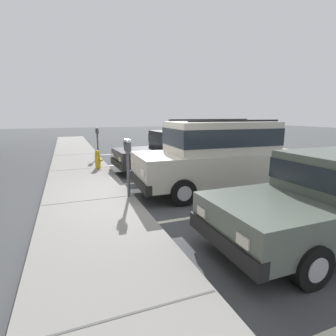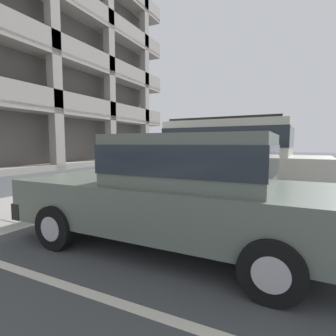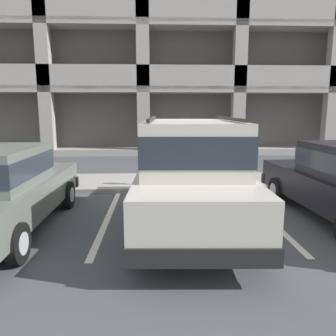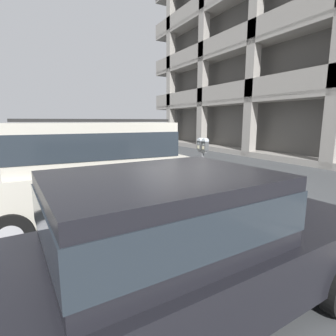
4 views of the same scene
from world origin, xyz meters
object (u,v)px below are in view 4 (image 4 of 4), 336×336
red_sedan (63,160)px  parking_meter_near (202,153)px  dark_hatchback (179,243)px  silver_suv (95,168)px

red_sedan → parking_meter_near: size_ratio=3.06×
red_sedan → dark_hatchback: (6.54, 0.27, 0.00)m
red_sedan → parking_meter_near: parking_meter_near is taller
dark_hatchback → parking_meter_near: size_ratio=3.11×
red_sedan → dark_hatchback: size_ratio=0.98×
silver_suv → parking_meter_near: size_ratio=3.30×
dark_hatchback → parking_meter_near: 4.11m
silver_suv → red_sedan: silver_suv is taller
silver_suv → parking_meter_near: (-0.05, 2.66, 0.13)m
red_sedan → parking_meter_near: bearing=40.5°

